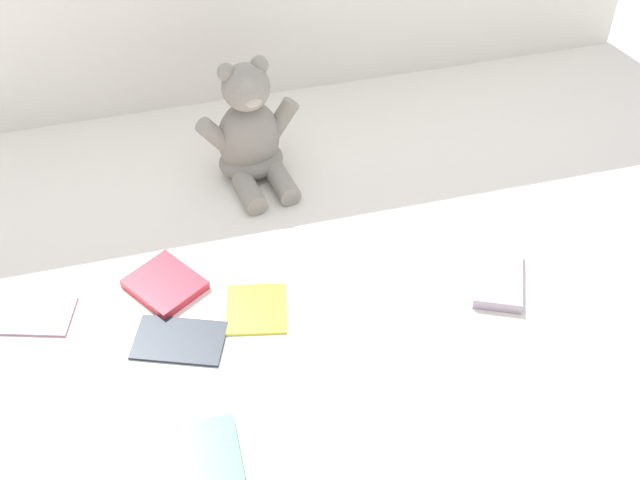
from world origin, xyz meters
TOP-DOWN VIEW (x-y plane):
  - ground_plane at (0.00, 0.00)m, footprint 3.20×3.20m
  - teddy_bear at (-0.07, 0.21)m, footprint 0.20×0.18m
  - book_case_0 at (-0.25, -0.38)m, footprint 0.08×0.14m
  - book_case_1 at (0.26, -0.17)m, footprint 0.12×0.15m
  - book_case_2 at (-0.26, -0.16)m, footprint 0.16×0.13m
  - book_case_3 at (-0.48, -0.05)m, footprint 0.15×0.11m
  - book_case_4 at (-0.13, -0.13)m, footprint 0.11×0.12m
  - book_case_5 at (-0.15, -0.43)m, footprint 0.12×0.11m
  - book_case_7 at (-0.27, -0.04)m, footprint 0.14×0.14m

SIDE VIEW (x-z plane):
  - ground_plane at x=0.00m, z-range 0.00..0.00m
  - book_case_5 at x=-0.15m, z-range 0.00..0.01m
  - book_case_4 at x=-0.13m, z-range 0.00..0.01m
  - book_case_3 at x=-0.48m, z-range 0.00..0.01m
  - book_case_2 at x=-0.26m, z-range 0.00..0.01m
  - book_case_0 at x=-0.25m, z-range 0.00..0.01m
  - book_case_7 at x=-0.27m, z-range 0.00..0.01m
  - book_case_1 at x=0.26m, z-range 0.00..0.02m
  - teddy_bear at x=-0.07m, z-range -0.03..0.20m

